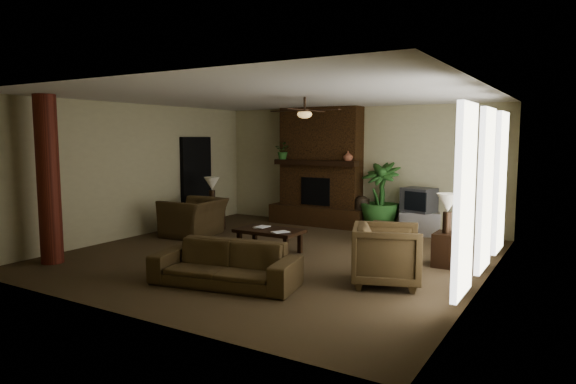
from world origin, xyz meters
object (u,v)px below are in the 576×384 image
Objects in this scene: coffee_table at (269,232)px; side_table_right at (450,250)px; ottoman at (384,233)px; floor_plant at (380,212)px; lamp_left at (212,186)px; side_table_left at (210,217)px; armchair_left at (194,211)px; sofa at (225,257)px; armchair_right at (387,252)px; log_column at (48,180)px; tv_stand at (419,223)px; lamp_right at (448,206)px; floor_vase at (362,210)px.

side_table_right reaches higher than coffee_table.
floor_plant is (-0.54, 1.21, 0.23)m from ottoman.
ottoman is at bearing 8.38° from lamp_left.
floor_plant is at bearing 28.19° from side_table_left.
armchair_left is 2.20× the size of side_table_left.
coffee_table is 2.75m from lamp_left.
sofa is 2.20× the size of armchair_right.
log_column is 6.19m from ottoman.
tv_stand is 1.55× the size of side_table_left.
side_table_left is (-3.40, -1.82, -0.16)m from floor_plant.
ottoman is at bearing 141.92° from lamp_right.
lamp_right is at bearing -148.33° from side_table_right.
log_column is 1.33× the size of sofa.
tv_stand is 1.31× the size of lamp_right.
log_column is 2.92× the size of armchair_right.
armchair_right is at bearing 17.88° from log_column.
lamp_left reaches higher than coffee_table.
floor_vase reaches higher than ottoman.
ottoman is at bearing -51.11° from floor_vase.
floor_plant is at bearing 1.32° from armchair_right.
floor_plant is 3.14m from side_table_right.
side_table_left is (-4.29, -1.83, 0.03)m from tv_stand.
log_column is at bearing -151.11° from lamp_right.
coffee_table reaches higher than ottoman.
lamp_right is (2.46, 2.67, 0.59)m from sofa.
coffee_table is at bearing 94.67° from sofa.
lamp_left reaches higher than side_table_left.
armchair_right is 1.63m from lamp_right.
floor_vase is 3.48m from side_table_left.
lamp_left reaches higher than side_table_right.
sofa reaches higher than side_table_left.
sofa is 2.09m from coffee_table.
sofa is at bearing 42.13° from armchair_left.
lamp_left is at bearing 152.22° from coffee_table.
side_table_left is at bearing 121.82° from sofa.
log_column is 6.74m from floor_plant.
log_column is at bearing -123.79° from floor_plant.
tv_stand reaches higher than coffee_table.
armchair_left is at bearing -141.54° from floor_plant.
lamp_left is at bearing 121.06° from sofa.
ottoman is at bearing 65.05° from sofa.
lamp_right is (5.43, -0.55, 0.73)m from side_table_left.
side_table_right is (0.54, 1.51, -0.20)m from armchair_right.
ottoman is (4.25, 4.34, -1.20)m from log_column.
tv_stand reaches higher than ottoman.
tv_stand is (0.35, 1.21, 0.05)m from ottoman.
lamp_left reaches higher than sofa.
log_column reaches higher than lamp_left.
armchair_right is at bearing -22.84° from lamp_left.
floor_plant is 3.84m from lamp_left.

